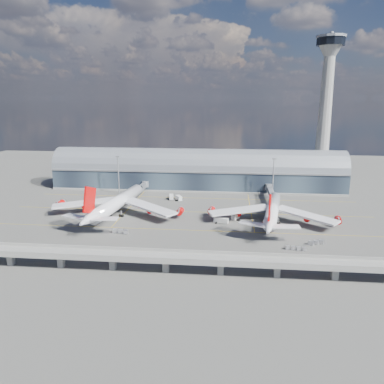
# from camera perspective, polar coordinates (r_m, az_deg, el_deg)

# --- Properties ---
(ground) EXTENTS (500.00, 500.00, 0.00)m
(ground) POSITION_cam_1_polar(r_m,az_deg,el_deg) (191.24, -1.22, -4.78)
(ground) COLOR #474744
(ground) RESTS_ON ground
(taxi_lines) EXTENTS (200.00, 80.12, 0.01)m
(taxi_lines) POSITION_cam_1_polar(r_m,az_deg,el_deg) (212.13, -0.50, -2.85)
(taxi_lines) COLOR gold
(taxi_lines) RESTS_ON ground
(terminal) EXTENTS (200.00, 30.00, 28.00)m
(terminal) POSITION_cam_1_polar(r_m,az_deg,el_deg) (263.43, 0.82, 3.04)
(terminal) COLOR #1E2733
(terminal) RESTS_ON ground
(control_tower) EXTENTS (19.00, 19.00, 103.00)m
(control_tower) POSITION_cam_1_polar(r_m,az_deg,el_deg) (270.21, 19.58, 11.14)
(control_tower) COLOR gray
(control_tower) RESTS_ON ground
(guideway) EXTENTS (220.00, 8.50, 7.20)m
(guideway) POSITION_cam_1_polar(r_m,az_deg,el_deg) (138.62, -4.02, -10.02)
(guideway) COLOR gray
(guideway) RESTS_ON ground
(floodlight_mast_left) EXTENTS (3.00, 0.70, 25.70)m
(floodlight_mast_left) POSITION_cam_1_polar(r_m,az_deg,el_deg) (250.14, -11.15, 2.71)
(floodlight_mast_left) COLOR gray
(floodlight_mast_left) RESTS_ON ground
(floodlight_mast_right) EXTENTS (3.00, 0.70, 25.70)m
(floodlight_mast_right) POSITION_cam_1_polar(r_m,az_deg,el_deg) (241.12, 12.27, 2.23)
(floodlight_mast_right) COLOR gray
(floodlight_mast_right) RESTS_ON ground
(airliner_left) EXTENTS (73.87, 77.68, 23.67)m
(airliner_left) POSITION_cam_1_polar(r_m,az_deg,el_deg) (205.96, -11.50, -1.71)
(airliner_left) COLOR white
(airliner_left) RESTS_ON ground
(airliner_right) EXTENTS (67.18, 70.28, 22.34)m
(airliner_right) POSITION_cam_1_polar(r_m,az_deg,el_deg) (194.89, 12.12, -2.94)
(airliner_right) COLOR white
(airliner_right) RESTS_ON ground
(jet_bridge_left) EXTENTS (4.40, 28.00, 7.25)m
(jet_bridge_left) POSITION_cam_1_polar(r_m,az_deg,el_deg) (246.09, -7.68, 0.65)
(jet_bridge_left) COLOR gray
(jet_bridge_left) RESTS_ON ground
(jet_bridge_right) EXTENTS (4.40, 32.00, 7.25)m
(jet_bridge_right) POSITION_cam_1_polar(r_m,az_deg,el_deg) (239.08, 11.88, 0.08)
(jet_bridge_right) COLOR gray
(jet_bridge_right) RESTS_ON ground
(service_truck_0) EXTENTS (2.89, 6.46, 2.59)m
(service_truck_0) POSITION_cam_1_polar(r_m,az_deg,el_deg) (217.01, -14.94, -2.59)
(service_truck_0) COLOR silver
(service_truck_0) RESTS_ON ground
(service_truck_1) EXTENTS (5.71, 3.27, 3.15)m
(service_truck_1) POSITION_cam_1_polar(r_m,az_deg,el_deg) (205.26, -13.80, -3.40)
(service_truck_1) COLOR silver
(service_truck_1) RESTS_ON ground
(service_truck_2) EXTENTS (7.69, 4.07, 2.68)m
(service_truck_2) POSITION_cam_1_polar(r_m,az_deg,el_deg) (191.54, 4.45, -4.35)
(service_truck_2) COLOR silver
(service_truck_2) RESTS_ON ground
(service_truck_3) EXTENTS (4.86, 6.42, 2.92)m
(service_truck_3) POSITION_cam_1_polar(r_m,az_deg,el_deg) (197.64, 6.66, -3.78)
(service_truck_3) COLOR silver
(service_truck_3) RESTS_ON ground
(service_truck_4) EXTENTS (3.48, 5.77, 3.13)m
(service_truck_4) POSITION_cam_1_polar(r_m,az_deg,el_deg) (235.24, -3.17, -0.77)
(service_truck_4) COLOR silver
(service_truck_4) RESTS_ON ground
(service_truck_5) EXTENTS (4.86, 6.41, 2.92)m
(service_truck_5) POSITION_cam_1_polar(r_m,az_deg,el_deg) (233.03, -2.01, -0.93)
(service_truck_5) COLOR silver
(service_truck_5) RESTS_ON ground
(cargo_train_0) EXTENTS (8.38, 3.17, 1.83)m
(cargo_train_0) POSITION_cam_1_polar(r_m,az_deg,el_deg) (180.09, -10.85, -5.93)
(cargo_train_0) COLOR gray
(cargo_train_0) RESTS_ON ground
(cargo_train_1) EXTENTS (8.82, 2.42, 1.45)m
(cargo_train_1) POSITION_cam_1_polar(r_m,az_deg,el_deg) (164.38, 15.54, -8.27)
(cargo_train_1) COLOR gray
(cargo_train_1) RESTS_ON ground
(cargo_train_2) EXTENTS (7.48, 4.07, 1.66)m
(cargo_train_2) POSITION_cam_1_polar(r_m,az_deg,el_deg) (172.90, 18.36, -7.31)
(cargo_train_2) COLOR gray
(cargo_train_2) RESTS_ON ground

